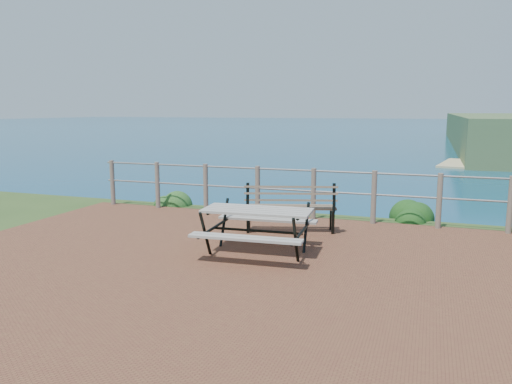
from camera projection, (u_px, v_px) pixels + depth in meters
ground at (257, 272)px, 6.65m from camera, size 10.00×7.00×0.12m
ocean at (427, 115)px, 192.84m from camera, size 1200.00×1200.00×0.00m
safety_railing at (313, 191)px, 9.67m from camera, size 9.40×0.10×1.00m
picnic_table at (257, 226)px, 7.37m from camera, size 1.63×1.38×0.67m
park_bench at (290, 200)px, 8.68m from camera, size 1.63×0.84×0.89m
shrub_lip_west at (175, 204)px, 11.45m from camera, size 0.77×0.77×0.52m
shrub_lip_east at (410, 219)px, 9.89m from camera, size 0.87×0.87×0.65m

